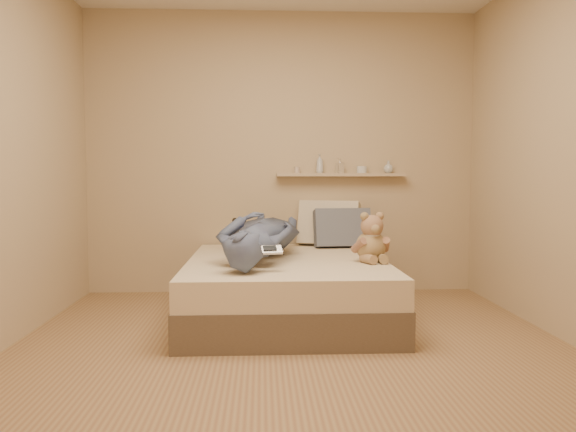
{
  "coord_description": "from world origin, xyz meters",
  "views": [
    {
      "loc": [
        -0.19,
        -3.35,
        1.08
      ],
      "look_at": [
        0.0,
        0.65,
        0.8
      ],
      "focal_mm": 35.0,
      "sensor_mm": 36.0,
      "label": 1
    }
  ],
  "objects": [
    {
      "name": "room",
      "position": [
        0.0,
        0.0,
        1.3
      ],
      "size": [
        3.8,
        3.8,
        3.8
      ],
      "color": "#94764C",
      "rests_on": "ground"
    },
    {
      "name": "bed",
      "position": [
        0.0,
        0.93,
        0.22
      ],
      "size": [
        1.5,
        1.9,
        0.45
      ],
      "color": "brown",
      "rests_on": "floor"
    },
    {
      "name": "game_console",
      "position": [
        -0.14,
        0.34,
        0.6
      ],
      "size": [
        0.18,
        0.1,
        0.06
      ],
      "color": "silver",
      "rests_on": "bed"
    },
    {
      "name": "teddy_bear",
      "position": [
        0.63,
        0.75,
        0.6
      ],
      "size": [
        0.3,
        0.3,
        0.37
      ],
      "color": "#A28258",
      "rests_on": "bed"
    },
    {
      "name": "dark_plush",
      "position": [
        -0.38,
        1.45,
        0.57
      ],
      "size": [
        0.18,
        0.18,
        0.28
      ],
      "color": "black",
      "rests_on": "bed"
    },
    {
      "name": "pillow_cream",
      "position": [
        0.43,
        1.76,
        0.65
      ],
      "size": [
        0.61,
        0.43,
        0.43
      ],
      "primitive_type": "cube",
      "rotation": [
        -0.29,
        0.0,
        -0.32
      ],
      "color": "#C1B298",
      "rests_on": "bed"
    },
    {
      "name": "pillow_grey",
      "position": [
        0.53,
        1.62,
        0.62
      ],
      "size": [
        0.52,
        0.27,
        0.37
      ],
      "primitive_type": "cube",
      "rotation": [
        -0.27,
        0.0,
        0.08
      ],
      "color": "slate",
      "rests_on": "bed"
    },
    {
      "name": "person",
      "position": [
        -0.2,
        0.93,
        0.63
      ],
      "size": [
        0.83,
        1.61,
        0.37
      ],
      "primitive_type": "imported",
      "rotation": [
        0.0,
        0.0,
        2.96
      ],
      "color": "#4A5974",
      "rests_on": "bed"
    },
    {
      "name": "wall_shelf",
      "position": [
        0.55,
        1.84,
        1.1
      ],
      "size": [
        1.2,
        0.12,
        0.03
      ],
      "primitive_type": "cube",
      "color": "tan",
      "rests_on": "wall_back"
    },
    {
      "name": "shelf_bottles",
      "position": [
        0.65,
        1.84,
        1.18
      ],
      "size": [
        0.94,
        0.11,
        0.17
      ],
      "color": "beige",
      "rests_on": "wall_shelf"
    }
  ]
}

